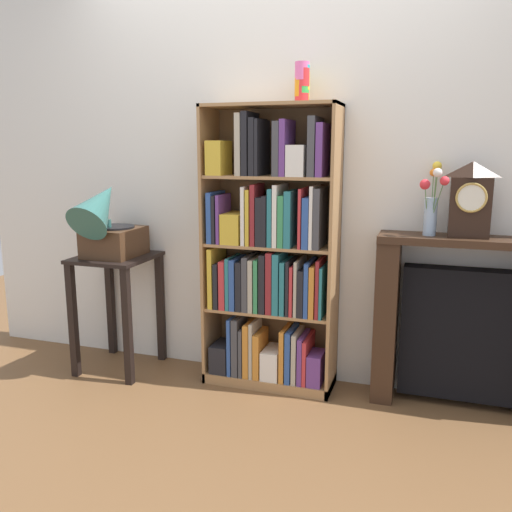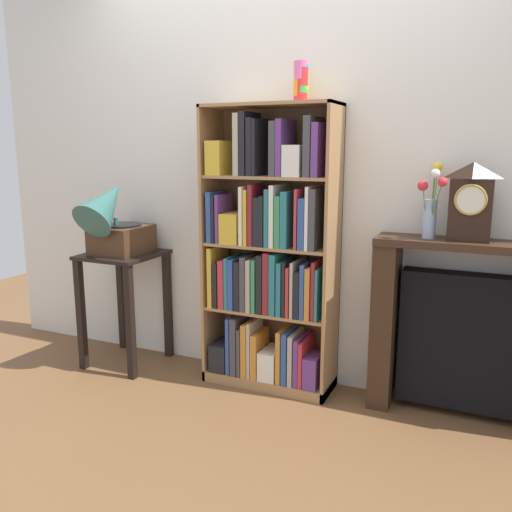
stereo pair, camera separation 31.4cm
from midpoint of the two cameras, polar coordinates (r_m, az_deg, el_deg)
ground_plane at (r=3.26m, az=-2.00°, el=-14.28°), size 7.33×6.40×0.02m
wall_back at (r=3.22m, az=0.60°, el=9.55°), size 4.33×0.08×2.60m
bookshelf at (r=3.11m, az=-1.40°, el=-0.75°), size 0.77×0.30×1.65m
cup_stack at (r=3.04m, az=1.85°, el=17.99°), size 0.08×0.08×0.21m
side_table_left at (r=3.55m, az=-17.07°, el=-3.37°), size 0.45×0.47×0.74m
gramophone at (r=3.41m, az=-18.20°, el=3.39°), size 0.30×0.52×0.53m
fireplace_mantel at (r=3.06m, az=18.67°, el=-7.00°), size 0.95×0.25×0.95m
mantel_clock at (r=2.90m, az=19.04°, el=5.68°), size 0.20×0.12×0.39m
flower_vase at (r=2.91m, az=15.31°, el=5.55°), size 0.14×0.20×0.39m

